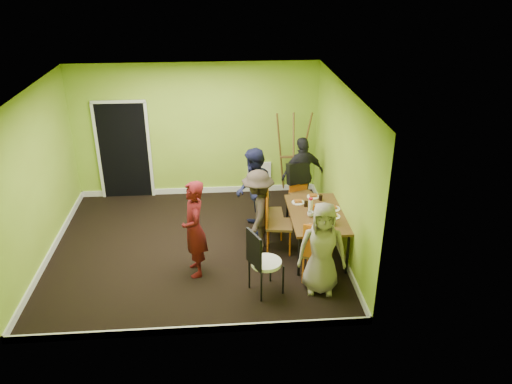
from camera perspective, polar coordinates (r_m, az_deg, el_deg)
The scene contains 28 objects.
ground at distance 8.93m, azimuth -6.80°, elevation -6.26°, with size 5.00×5.00×0.00m, color black.
room_walls at distance 8.49m, azimuth -7.29°, elevation -0.43°, with size 5.04×4.54×2.82m.
dining_table at distance 8.46m, azimuth 6.91°, elevation -2.74°, with size 0.90×1.50×0.75m.
chair_left_far at distance 8.92m, azimuth 1.18°, elevation -1.89°, with size 0.43×0.43×1.01m.
chair_left_near at distance 8.49m, azimuth 2.09°, elevation -3.11°, with size 0.51×0.50×1.08m.
chair_back_end at distance 9.67m, azimuth 4.95°, elevation 1.53°, with size 0.59×0.64×1.07m.
chair_front_end at distance 7.74m, azimuth 7.01°, elevation -6.50°, with size 0.57×0.57×1.06m.
chair_bentwood at distance 7.45m, azimuth 0.67°, elevation -7.70°, with size 0.56×0.55×1.07m.
easel at distance 10.38m, azimuth 4.18°, elevation 4.22°, with size 0.75×0.70×1.86m.
plate_near_left at distance 8.75m, azimuth 4.83°, elevation -1.19°, with size 0.23×0.23×0.01m, color white.
plate_near_right at distance 7.99m, azimuth 6.37°, elevation -4.01°, with size 0.23×0.23×0.01m, color white.
plate_far_back at distance 8.98m, azimuth 6.54°, elevation -0.53°, with size 0.22×0.22×0.01m, color white.
plate_far_front at distance 7.96m, azimuth 8.13°, elevation -4.26°, with size 0.23×0.23×0.01m, color white.
plate_wall_back at distance 8.61m, azimuth 8.75°, elevation -1.89°, with size 0.26×0.26×0.01m, color white.
plate_wall_front at distance 8.36m, azimuth 8.76°, elevation -2.76°, with size 0.25×0.25×0.01m, color white.
thermos at distance 8.41m, azimuth 6.24°, elevation -1.58°, with size 0.07×0.07×0.23m, color white.
blue_bottle at distance 8.13m, azimuth 8.71°, elevation -2.78°, with size 0.07×0.07×0.22m, color blue.
orange_bottle at distance 8.52m, azimuth 6.65°, elevation -1.75°, with size 0.04×0.04×0.09m, color orange.
glass_mid at distance 8.62m, azimuth 5.72°, elevation -1.36°, with size 0.06×0.06×0.10m, color black.
glass_back at distance 8.86m, azimuth 7.39°, elevation -0.64°, with size 0.07×0.07×0.10m, color black.
glass_front at distance 8.08m, azimuth 8.81°, elevation -3.54°, with size 0.07×0.07×0.09m, color black.
cup_a at distance 8.30m, azimuth 6.25°, elevation -2.53°, with size 0.11×0.11×0.08m, color white.
cup_b at distance 8.50m, azimuth 7.67°, elevation -1.89°, with size 0.09×0.09×0.09m, color white.
person_standing at distance 7.86m, azimuth -7.06°, elevation -4.22°, with size 0.58×0.38×1.60m, color #510D11.
person_left_far at distance 8.96m, azimuth -0.24°, elevation -0.03°, with size 0.79×0.62×1.62m, color #151734.
person_left_near at distance 8.46m, azimuth 0.23°, elevation -2.22°, with size 0.95×0.55×1.48m, color #322821.
person_back_end at distance 9.85m, azimuth 5.32°, elevation 2.00°, with size 0.90×0.37×1.53m, color black.
person_front_end at distance 7.50m, azimuth 7.56°, elevation -6.41°, with size 0.72×0.47×1.47m, color gray.
Camera 1 is at (0.45, -7.60, 4.66)m, focal length 35.00 mm.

